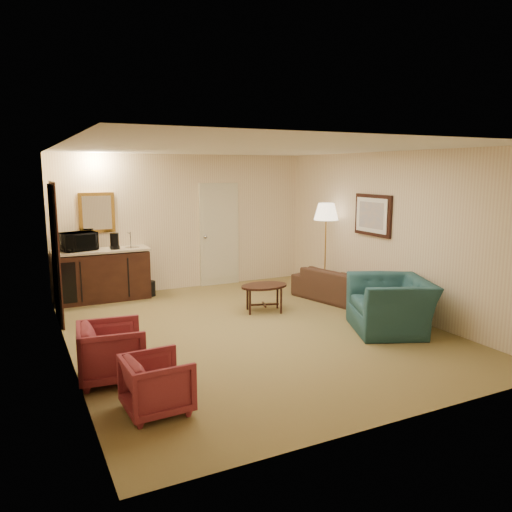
{
  "coord_description": "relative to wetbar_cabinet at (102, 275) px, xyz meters",
  "views": [
    {
      "loc": [
        -3.04,
        -6.28,
        2.31
      ],
      "look_at": [
        0.31,
        0.5,
        1.0
      ],
      "focal_mm": 35.0,
      "sensor_mm": 36.0,
      "label": 1
    }
  ],
  "objects": [
    {
      "name": "ground",
      "position": [
        1.65,
        -2.72,
        -0.46
      ],
      "size": [
        6.0,
        6.0,
        0.0
      ],
      "primitive_type": "plane",
      "color": "olive",
      "rests_on": "ground"
    },
    {
      "name": "room_walls",
      "position": [
        1.55,
        -1.95,
        1.26
      ],
      "size": [
        5.02,
        6.01,
        2.61
      ],
      "color": "beige",
      "rests_on": "ground"
    },
    {
      "name": "wetbar_cabinet",
      "position": [
        0.0,
        0.0,
        0.0
      ],
      "size": [
        1.64,
        0.58,
        0.92
      ],
      "primitive_type": "cube",
      "color": "#341A10",
      "rests_on": "ground"
    },
    {
      "name": "sofa",
      "position": [
        3.8,
        -2.04,
        -0.08
      ],
      "size": [
        1.04,
        2.03,
        0.76
      ],
      "primitive_type": "imported",
      "rotation": [
        0.0,
        0.0,
        1.82
      ],
      "color": "black",
      "rests_on": "ground"
    },
    {
      "name": "teal_armchair",
      "position": [
        3.44,
        -3.62,
        0.06
      ],
      "size": [
        1.17,
        1.39,
        1.03
      ],
      "primitive_type": "imported",
      "rotation": [
        0.0,
        0.0,
        -1.97
      ],
      "color": "#204651",
      "rests_on": "ground"
    },
    {
      "name": "rose_chair_near",
      "position": [
        -0.5,
        -3.59,
        -0.1
      ],
      "size": [
        0.73,
        0.76,
        0.71
      ],
      "primitive_type": "imported",
      "rotation": [
        0.0,
        0.0,
        1.45
      ],
      "color": "maroon",
      "rests_on": "ground"
    },
    {
      "name": "rose_chair_far",
      "position": [
        -0.25,
        -4.54,
        -0.15
      ],
      "size": [
        0.59,
        0.62,
        0.62
      ],
      "primitive_type": "imported",
      "rotation": [
        0.0,
        0.0,
        1.61
      ],
      "color": "maroon",
      "rests_on": "ground"
    },
    {
      "name": "coffee_table",
      "position": [
        2.25,
        -1.93,
        -0.23
      ],
      "size": [
        0.91,
        0.75,
        0.45
      ],
      "primitive_type": "cube",
      "rotation": [
        0.0,
        0.0,
        -0.31
      ],
      "color": "black",
      "rests_on": "ground"
    },
    {
      "name": "floor_lamp",
      "position": [
        3.85,
        -1.32,
        0.4
      ],
      "size": [
        0.51,
        0.51,
        1.71
      ],
      "primitive_type": "cube",
      "rotation": [
        0.0,
        0.0,
        0.13
      ],
      "color": "#B78A3D",
      "rests_on": "ground"
    },
    {
      "name": "waste_bin",
      "position": [
        0.82,
        -0.07,
        -0.32
      ],
      "size": [
        0.23,
        0.23,
        0.27
      ],
      "primitive_type": "cylinder",
      "rotation": [
        0.0,
        0.0,
        0.07
      ],
      "color": "black",
      "rests_on": "ground"
    },
    {
      "name": "microwave",
      "position": [
        -0.38,
        0.04,
        0.66
      ],
      "size": [
        0.65,
        0.48,
        0.39
      ],
      "primitive_type": "imported",
      "rotation": [
        0.0,
        0.0,
        0.3
      ],
      "color": "black",
      "rests_on": "wetbar_cabinet"
    },
    {
      "name": "coffee_maker",
      "position": [
        0.23,
        -0.07,
        0.6
      ],
      "size": [
        0.16,
        0.16,
        0.29
      ],
      "primitive_type": "cylinder",
      "rotation": [
        0.0,
        0.0,
        0.05
      ],
      "color": "black",
      "rests_on": "wetbar_cabinet"
    }
  ]
}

